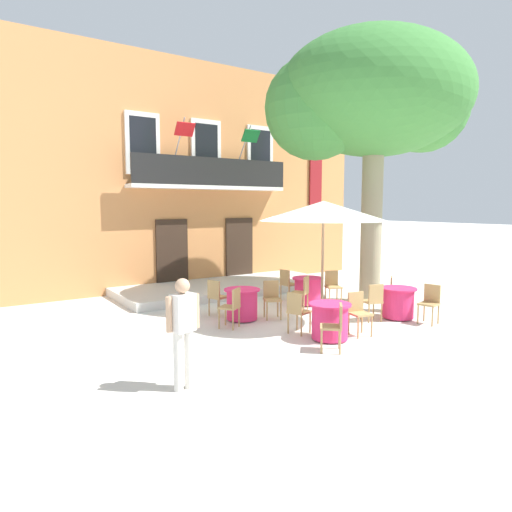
% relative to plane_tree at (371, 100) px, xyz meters
% --- Properties ---
extents(ground_plane, '(120.00, 120.00, 0.00)m').
position_rel_plane_tree_xyz_m(ground_plane, '(-3.16, -0.02, -5.63)').
color(ground_plane, silver).
extents(building_facade, '(13.00, 5.09, 7.50)m').
position_rel_plane_tree_xyz_m(building_facade, '(-2.52, 6.96, -1.88)').
color(building_facade, '#CC844C').
rests_on(building_facade, ground).
extents(entrance_step_platform, '(6.96, 2.73, 0.25)m').
position_rel_plane_tree_xyz_m(entrance_step_platform, '(-2.52, 3.61, -5.50)').
color(entrance_step_platform, silver).
rests_on(entrance_step_platform, ground).
extents(plane_tree, '(5.70, 5.00, 7.44)m').
position_rel_plane_tree_xyz_m(plane_tree, '(0.00, 0.00, 0.00)').
color(plane_tree, gray).
rests_on(plane_tree, ground).
extents(cafe_table_near_tree, '(0.86, 0.86, 0.76)m').
position_rel_plane_tree_xyz_m(cafe_table_near_tree, '(-3.48, -2.19, -5.24)').
color(cafe_table_near_tree, '#E52D66').
rests_on(cafe_table_near_tree, ground).
extents(cafe_chair_near_tree_0, '(0.47, 0.47, 0.91)m').
position_rel_plane_tree_xyz_m(cafe_chair_near_tree_0, '(-2.73, -2.26, -5.10)').
color(cafe_chair_near_tree_0, tan).
rests_on(cafe_chair_near_tree_0, ground).
extents(cafe_chair_near_tree_1, '(0.50, 0.50, 0.91)m').
position_rel_plane_tree_xyz_m(cafe_chair_near_tree_1, '(-3.77, -1.50, -5.10)').
color(cafe_chair_near_tree_1, tan).
rests_on(cafe_chair_near_tree_1, ground).
extents(cafe_chair_near_tree_2, '(0.56, 0.56, 0.91)m').
position_rel_plane_tree_xyz_m(cafe_chair_near_tree_2, '(-3.93, -2.80, -5.10)').
color(cafe_chair_near_tree_2, tan).
rests_on(cafe_chair_near_tree_2, ground).
extents(cafe_table_middle, '(0.86, 0.86, 0.76)m').
position_rel_plane_tree_xyz_m(cafe_table_middle, '(-1.68, 0.61, -5.24)').
color(cafe_table_middle, '#E52D66').
rests_on(cafe_table_middle, ground).
extents(cafe_chair_middle_0, '(0.53, 0.53, 0.91)m').
position_rel_plane_tree_xyz_m(cafe_chair_middle_0, '(-0.96, 0.38, -5.10)').
color(cafe_chair_middle_0, tan).
rests_on(cafe_chair_middle_0, ground).
extents(cafe_chair_middle_1, '(0.43, 0.43, 0.91)m').
position_rel_plane_tree_xyz_m(cafe_chair_middle_1, '(-1.83, 1.35, -5.10)').
color(cafe_chair_middle_1, tan).
rests_on(cafe_chair_middle_1, ground).
extents(cafe_chair_middle_2, '(0.55, 0.55, 0.91)m').
position_rel_plane_tree_xyz_m(cafe_chair_middle_2, '(-2.27, 0.14, -5.10)').
color(cafe_chair_middle_2, tan).
rests_on(cafe_chair_middle_2, ground).
extents(cafe_table_front, '(0.86, 0.86, 0.76)m').
position_rel_plane_tree_xyz_m(cafe_table_front, '(-4.11, 0.19, -5.24)').
color(cafe_table_front, '#E52D66').
rests_on(cafe_table_front, ground).
extents(cafe_chair_front_0, '(0.51, 0.51, 0.91)m').
position_rel_plane_tree_xyz_m(cafe_chair_front_0, '(-4.43, 0.87, -5.10)').
color(cafe_chair_front_0, tan).
rests_on(cafe_chair_front_0, ground).
extents(cafe_chair_front_1, '(0.56, 0.56, 0.91)m').
position_rel_plane_tree_xyz_m(cafe_chair_front_1, '(-4.68, -0.31, -5.10)').
color(cafe_chair_front_1, tan).
rests_on(cafe_chair_front_1, ground).
extents(cafe_chair_front_2, '(0.53, 0.53, 0.91)m').
position_rel_plane_tree_xyz_m(cafe_chair_front_2, '(-3.39, -0.05, -5.10)').
color(cafe_chair_front_2, tan).
rests_on(cafe_chair_front_2, ground).
extents(cafe_table_far_side, '(0.86, 0.86, 0.76)m').
position_rel_plane_tree_xyz_m(cafe_table_far_side, '(-0.87, -1.82, -5.24)').
color(cafe_table_far_side, '#E52D66').
rests_on(cafe_table_far_side, ground).
extents(cafe_chair_far_side_0, '(0.48, 0.48, 0.91)m').
position_rel_plane_tree_xyz_m(cafe_chair_far_side_0, '(-0.64, -2.53, -5.10)').
color(cafe_chair_far_side_0, tan).
rests_on(cafe_chair_far_side_0, ground).
extents(cafe_chair_far_side_1, '(0.56, 0.56, 0.91)m').
position_rel_plane_tree_xyz_m(cafe_chair_far_side_1, '(-0.33, -1.29, -5.10)').
color(cafe_chair_far_side_1, tan).
rests_on(cafe_chair_far_side_1, ground).
extents(cafe_chair_far_side_2, '(0.49, 0.49, 0.91)m').
position_rel_plane_tree_xyz_m(cafe_chair_far_side_2, '(-1.62, -1.69, -5.10)').
color(cafe_chair_far_side_2, tan).
rests_on(cafe_chair_far_side_2, ground).
extents(cafe_umbrella, '(2.90, 2.90, 2.85)m').
position_rel_plane_tree_xyz_m(cafe_umbrella, '(-2.75, -1.14, -3.02)').
color(cafe_umbrella, '#997A56').
rests_on(cafe_umbrella, ground).
extents(pedestrian_near_entrance, '(0.53, 0.30, 1.69)m').
position_rel_plane_tree_xyz_m(pedestrian_near_entrance, '(-7.05, -2.84, -4.67)').
color(pedestrian_near_entrance, silver).
rests_on(pedestrian_near_entrance, ground).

